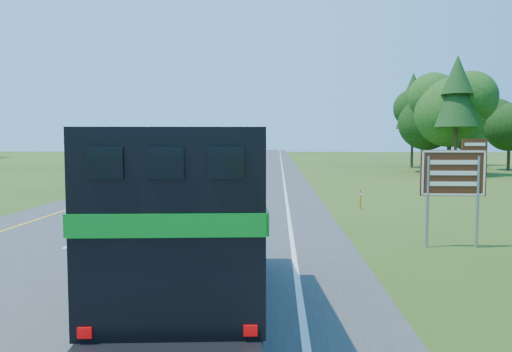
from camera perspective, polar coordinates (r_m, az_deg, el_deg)
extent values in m
cube|color=#38383A|center=(56.23, -2.55, 0.54)|extent=(15.00, 260.00, 0.04)
cube|color=yellow|center=(56.98, -8.07, 0.57)|extent=(0.15, 260.00, 0.01)
cube|color=white|center=(56.00, 3.06, 0.55)|extent=(0.15, 260.00, 0.01)
cylinder|color=black|center=(13.71, -10.42, -8.14)|extent=(0.45, 1.14, 1.12)
cylinder|color=black|center=(13.57, -1.37, -8.21)|extent=(0.45, 1.14, 1.12)
cylinder|color=black|center=(9.08, -15.05, -14.61)|extent=(0.45, 1.14, 1.12)
cylinder|color=black|center=(8.86, -0.98, -14.94)|extent=(0.45, 1.14, 1.12)
cylinder|color=black|center=(7.97, -17.11, -17.35)|extent=(0.45, 1.14, 1.12)
cylinder|color=black|center=(7.72, -0.80, -17.89)|extent=(0.45, 1.14, 1.12)
cube|color=black|center=(10.42, -7.15, -11.34)|extent=(3.09, 8.31, 0.28)
cube|color=black|center=(13.29, -5.99, -3.10)|extent=(2.63, 2.03, 1.93)
cube|color=black|center=(14.17, -5.74, -0.59)|extent=(2.24, 0.24, 0.61)
cube|color=black|center=(9.42, -7.62, -3.43)|extent=(3.01, 6.08, 2.80)
cube|color=#067B19|center=(6.48, -10.18, -5.62)|extent=(2.54, 0.25, 0.31)
cube|color=#067B19|center=(9.61, -15.32, -2.54)|extent=(0.52, 5.88, 0.31)
cube|color=#067B19|center=(9.36, 0.28, -2.57)|extent=(0.52, 5.88, 0.31)
cube|color=black|center=(6.55, -16.90, 1.43)|extent=(0.46, 0.08, 0.41)
cube|color=black|center=(6.39, -10.27, 1.48)|extent=(0.46, 0.08, 0.41)
cube|color=black|center=(6.33, -3.42, 1.51)|extent=(0.46, 0.08, 0.41)
cube|color=#B20505|center=(7.07, -19.01, -16.59)|extent=(0.19, 0.06, 0.14)
cube|color=#B20505|center=(6.79, -0.64, -17.26)|extent=(0.19, 0.06, 0.14)
imported|color=silver|center=(60.41, -5.71, 1.71)|extent=(3.62, 7.17, 1.95)
imported|color=silver|center=(106.32, -2.04, 2.60)|extent=(1.77, 4.21, 1.42)
cylinder|color=gray|center=(17.16, 19.00, -2.81)|extent=(0.10, 0.10, 2.99)
cylinder|color=gray|center=(17.67, 23.98, -2.75)|extent=(0.10, 0.10, 2.99)
cube|color=#491E0F|center=(17.32, 21.61, 0.32)|extent=(2.09, 0.08, 1.49)
cube|color=#491E0F|center=(17.50, 23.70, 3.34)|extent=(0.80, 0.07, 0.36)
cube|color=white|center=(17.28, 21.65, 0.32)|extent=(1.99, 0.03, 1.43)
cube|color=orange|center=(25.91, 11.85, -2.62)|extent=(0.07, 0.04, 1.01)
cube|color=white|center=(25.88, 11.86, -2.01)|extent=(0.08, 0.05, 0.11)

